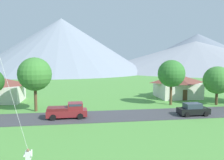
% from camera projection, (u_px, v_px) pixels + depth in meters
% --- Properties ---
extents(road_strip, '(160.00, 6.27, 0.08)m').
position_uv_depth(road_strip, '(90.00, 117.00, 31.15)').
color(road_strip, '#424247').
rests_on(road_strip, ground).
extents(mountain_west_ridge, '(95.95, 95.95, 30.11)m').
position_uv_depth(mountain_west_ridge, '(62.00, 45.00, 130.94)').
color(mountain_west_ridge, gray).
rests_on(mountain_west_ridge, ground).
extents(mountain_far_east_ridge, '(104.73, 104.73, 25.46)m').
position_uv_depth(mountain_far_east_ridge, '(197.00, 51.00, 169.00)').
color(mountain_far_east_ridge, slate).
rests_on(mountain_far_east_ridge, ground).
extents(mountain_east_ridge, '(134.83, 134.83, 19.14)m').
position_uv_depth(mountain_east_ridge, '(195.00, 56.00, 155.20)').
color(mountain_east_ridge, '#8E939E').
rests_on(mountain_east_ridge, ground).
extents(house_leftmost, '(8.41, 7.43, 4.67)m').
position_uv_depth(house_leftmost, '(177.00, 85.00, 46.49)').
color(house_leftmost, silver).
rests_on(house_leftmost, ground).
extents(tree_near_left, '(4.64, 4.64, 6.54)m').
position_uv_depth(tree_near_left, '(217.00, 80.00, 38.86)').
color(tree_near_left, '#4C3823').
rests_on(tree_near_left, ground).
extents(tree_right_of_center, '(4.94, 4.94, 8.02)m').
position_uv_depth(tree_right_of_center, '(35.00, 74.00, 34.06)').
color(tree_right_of_center, brown).
rests_on(tree_right_of_center, ground).
extents(tree_near_right, '(4.56, 4.56, 7.60)m').
position_uv_depth(tree_near_right, '(171.00, 74.00, 38.82)').
color(tree_near_right, brown).
rests_on(tree_near_right, ground).
extents(parked_car_black_mid_west, '(4.22, 2.13, 1.68)m').
position_uv_depth(parked_car_black_mid_west, '(193.00, 110.00, 31.73)').
color(parked_car_black_mid_west, black).
rests_on(parked_car_black_mid_west, road_strip).
extents(pickup_truck_maroon_west_side, '(5.23, 2.38, 1.99)m').
position_uv_depth(pickup_truck_maroon_west_side, '(68.00, 110.00, 30.30)').
color(pickup_truck_maroon_west_side, maroon).
rests_on(pickup_truck_maroon_west_side, road_strip).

